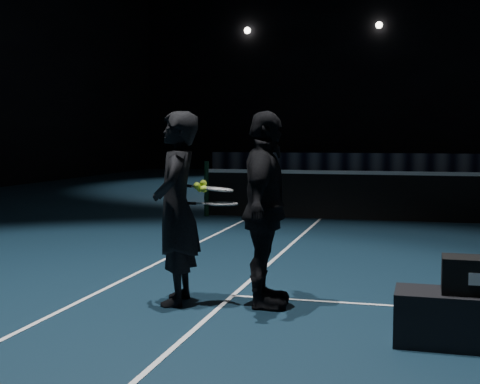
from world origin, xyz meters
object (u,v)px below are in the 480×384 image
object	(u,v)px
player_a	(176,208)
player_b	(265,210)
racket_lower	(223,204)
tennis_balls	(202,187)
racket_upper	(218,189)

from	to	relation	value
player_a	player_b	xyz separation A→B (m)	(0.85, 0.08, 0.00)
player_a	racket_lower	world-z (taller)	player_a
player_a	racket_lower	xyz separation A→B (m)	(0.45, 0.04, 0.05)
racket_lower	tennis_balls	xyz separation A→B (m)	(-0.19, -0.01, 0.15)
racket_lower	racket_upper	bearing A→B (deg)	141.34
racket_lower	tennis_balls	bearing A→B (deg)	178.53
player_b	tennis_balls	world-z (taller)	player_b
player_b	racket_upper	world-z (taller)	player_b
player_a	player_b	world-z (taller)	same
player_b	tennis_balls	bearing A→B (deg)	89.70
tennis_balls	player_a	bearing A→B (deg)	-173.21
player_a	tennis_balls	distance (m)	0.33
racket_lower	racket_upper	world-z (taller)	racket_upper
racket_lower	player_a	bearing A→B (deg)	180.00
racket_upper	tennis_balls	distance (m)	0.15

